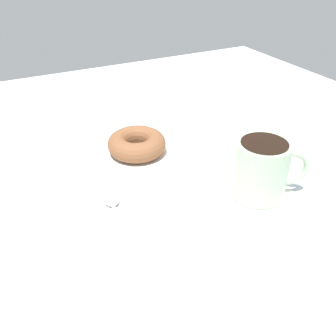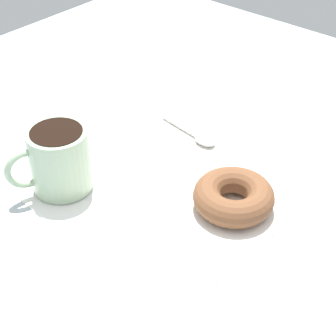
% 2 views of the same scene
% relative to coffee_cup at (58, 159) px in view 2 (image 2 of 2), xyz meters
% --- Properties ---
extents(ground_plane, '(1.20, 1.20, 0.02)m').
position_rel_coffee_cup_xyz_m(ground_plane, '(0.09, -0.12, -0.06)').
color(ground_plane, '#B2BCC6').
extents(napkin, '(0.36, 0.36, 0.00)m').
position_rel_coffee_cup_xyz_m(napkin, '(0.10, -0.10, -0.05)').
color(napkin, white).
rests_on(napkin, ground_plane).
extents(coffee_cup, '(0.11, 0.08, 0.09)m').
position_rel_coffee_cup_xyz_m(coffee_cup, '(0.00, 0.00, 0.00)').
color(coffee_cup, '#9EB793').
rests_on(coffee_cup, napkin).
extents(donut, '(0.10, 0.10, 0.04)m').
position_rel_coffee_cup_xyz_m(donut, '(0.12, -0.20, -0.03)').
color(donut, brown).
rests_on(donut, napkin).
extents(spoon, '(0.03, 0.11, 0.01)m').
position_rel_coffee_cup_xyz_m(spoon, '(0.21, -0.07, -0.04)').
color(spoon, '#B7B2A8').
rests_on(spoon, napkin).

